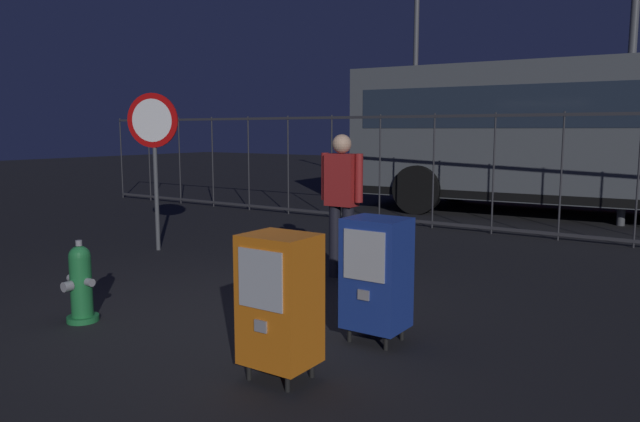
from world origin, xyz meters
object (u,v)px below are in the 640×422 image
at_px(fire_hydrant, 81,283).
at_px(pedestrian, 342,197).
at_px(stop_sign, 154,138).
at_px(newspaper_box_primary, 376,273).
at_px(bus_near, 626,130).
at_px(newspaper_box_secondary, 280,299).
at_px(street_light_near_right, 416,37).

xyz_separation_m(fire_hydrant, pedestrian, (1.08, 2.69, 0.60)).
bearing_deg(stop_sign, pedestrian, 2.22).
relative_size(newspaper_box_primary, stop_sign, 0.46).
relative_size(newspaper_box_primary, bus_near, 0.10).
distance_m(newspaper_box_secondary, stop_sign, 5.05).
bearing_deg(stop_sign, newspaper_box_secondary, -31.11).
bearing_deg(newspaper_box_secondary, newspaper_box_primary, 79.96).
height_order(fire_hydrant, bus_near, bus_near).
bearing_deg(fire_hydrant, newspaper_box_primary, 23.20).
bearing_deg(newspaper_box_secondary, bus_near, 85.06).
bearing_deg(street_light_near_right, pedestrian, -69.20).
bearing_deg(fire_hydrant, pedestrian, 68.16).
xyz_separation_m(newspaper_box_primary, stop_sign, (-4.42, 1.52, 1.03)).
bearing_deg(bus_near, street_light_near_right, 150.79).
bearing_deg(pedestrian, bus_near, 73.80).
xyz_separation_m(newspaper_box_secondary, bus_near, (0.83, 9.59, 1.14)).
height_order(newspaper_box_secondary, bus_near, bus_near).
relative_size(fire_hydrant, stop_sign, 0.33).
height_order(newspaper_box_secondary, street_light_near_right, street_light_near_right).
xyz_separation_m(stop_sign, pedestrian, (3.05, 0.12, -0.65)).
bearing_deg(street_light_near_right, newspaper_box_primary, -65.97).
bearing_deg(stop_sign, newspaper_box_primary, -19.00).
bearing_deg(newspaper_box_primary, fire_hydrant, -156.80).
height_order(newspaper_box_primary, pedestrian, pedestrian).
distance_m(newspaper_box_primary, stop_sign, 4.78).
distance_m(fire_hydrant, newspaper_box_secondary, 2.27).
bearing_deg(stop_sign, street_light_near_right, 93.51).
bearing_deg(bus_near, newspaper_box_secondary, -98.75).
height_order(fire_hydrant, stop_sign, stop_sign).
bearing_deg(fire_hydrant, bus_near, 72.18).
bearing_deg(newspaper_box_secondary, pedestrian, 113.85).
distance_m(pedestrian, street_light_near_right, 10.79).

